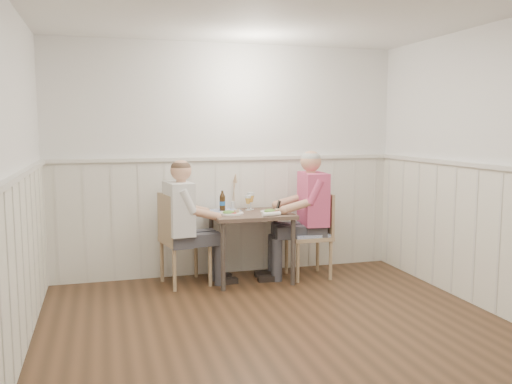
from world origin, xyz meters
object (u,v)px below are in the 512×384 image
at_px(man_in_pink, 309,224).
at_px(grass_vase, 233,193).
at_px(chair_left, 180,236).
at_px(diner_cream, 183,233).
at_px(beer_bottle, 222,202).
at_px(dining_table, 251,222).
at_px(chair_right, 313,232).

xyz_separation_m(man_in_pink, grass_vase, (-0.78, 0.36, 0.33)).
distance_m(chair_left, diner_cream, 0.09).
distance_m(man_in_pink, beer_bottle, 0.99).
bearing_deg(dining_table, grass_vase, 112.02).
bearing_deg(chair_right, dining_table, 176.36).
bearing_deg(diner_cream, beer_bottle, 25.44).
xyz_separation_m(diner_cream, grass_vase, (0.62, 0.35, 0.37)).
bearing_deg(grass_vase, dining_table, -67.98).
bearing_deg(man_in_pink, grass_vase, 155.42).
bearing_deg(man_in_pink, chair_left, 176.57).
bearing_deg(chair_right, diner_cream, 179.66).
bearing_deg(beer_bottle, man_in_pink, -14.22).
relative_size(chair_left, beer_bottle, 4.26).
bearing_deg(grass_vase, man_in_pink, -24.58).
height_order(dining_table, grass_vase, grass_vase).
distance_m(chair_left, man_in_pink, 1.43).
bearing_deg(chair_left, man_in_pink, -3.43).
height_order(dining_table, chair_right, chair_right).
bearing_deg(man_in_pink, dining_table, 175.82).
bearing_deg(chair_left, dining_table, -2.78).
xyz_separation_m(chair_left, diner_cream, (0.02, -0.07, 0.04)).
bearing_deg(beer_bottle, grass_vase, 39.30).
xyz_separation_m(chair_left, man_in_pink, (1.43, -0.09, 0.07)).
distance_m(dining_table, grass_vase, 0.45).
bearing_deg(chair_left, chair_right, -3.20).
height_order(chair_right, beer_bottle, beer_bottle).
relative_size(dining_table, chair_right, 0.91).
bearing_deg(beer_bottle, diner_cream, -154.56).
xyz_separation_m(dining_table, chair_right, (0.71, -0.05, -0.13)).
xyz_separation_m(dining_table, man_in_pink, (0.66, -0.05, -0.04)).
height_order(dining_table, chair_left, chair_left).
distance_m(chair_right, grass_vase, 1.00).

